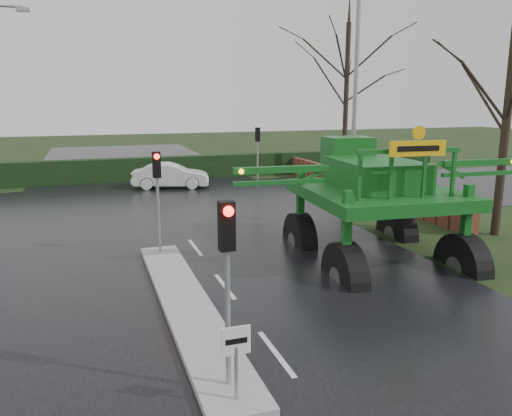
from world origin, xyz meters
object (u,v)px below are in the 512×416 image
object	(u,v)px
traffic_signal_mid	(157,180)
traffic_signal_near	(227,255)
traffic_signal_far	(258,143)
street_light_right	(350,81)
crop_sprayer	(344,190)
white_sedan	(171,188)
keep_left_sign	(236,351)

from	to	relation	value
traffic_signal_mid	traffic_signal_near	bearing A→B (deg)	-90.00
traffic_signal_far	street_light_right	distance (m)	8.86
crop_sprayer	street_light_right	bearing A→B (deg)	64.96
traffic_signal_far	white_sedan	world-z (taller)	traffic_signal_far
keep_left_sign	street_light_right	world-z (taller)	street_light_right
street_light_right	traffic_signal_mid	bearing A→B (deg)	-154.60
traffic_signal_mid	traffic_signal_far	size ratio (longest dim) A/B	1.00
traffic_signal_near	traffic_signal_mid	bearing A→B (deg)	90.00
traffic_signal_far	keep_left_sign	bearing A→B (deg)	70.07
keep_left_sign	traffic_signal_near	distance (m)	1.61
keep_left_sign	traffic_signal_mid	size ratio (longest dim) A/B	0.38
street_light_right	crop_sprayer	xyz separation A→B (m)	(-4.67, -8.28, -3.36)
traffic_signal_mid	crop_sprayer	size ratio (longest dim) A/B	0.35
keep_left_sign	traffic_signal_mid	world-z (taller)	traffic_signal_mid
traffic_signal_near	traffic_signal_far	world-z (taller)	same
traffic_signal_mid	street_light_right	world-z (taller)	street_light_right
traffic_signal_mid	keep_left_sign	bearing A→B (deg)	-90.00
crop_sprayer	white_sedan	bearing A→B (deg)	102.15
traffic_signal_mid	crop_sprayer	xyz separation A→B (m)	(4.82, -3.77, 0.04)
street_light_right	crop_sprayer	world-z (taller)	street_light_right
traffic_signal_near	traffic_signal_mid	distance (m)	8.50
crop_sprayer	traffic_signal_far	bearing A→B (deg)	84.04
keep_left_sign	street_light_right	xyz separation A→B (m)	(9.49, 13.50, 4.93)
keep_left_sign	crop_sprayer	distance (m)	7.28
keep_left_sign	white_sedan	world-z (taller)	keep_left_sign
street_light_right	traffic_signal_far	bearing A→B (deg)	101.95
traffic_signal_far	white_sedan	size ratio (longest dim) A/B	0.79
traffic_signal_near	white_sedan	bearing A→B (deg)	83.31
crop_sprayer	white_sedan	distance (m)	17.20
street_light_right	white_sedan	world-z (taller)	street_light_right
keep_left_sign	traffic_signal_far	xyz separation A→B (m)	(7.80, 21.51, 1.53)
keep_left_sign	crop_sprayer	size ratio (longest dim) A/B	0.14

